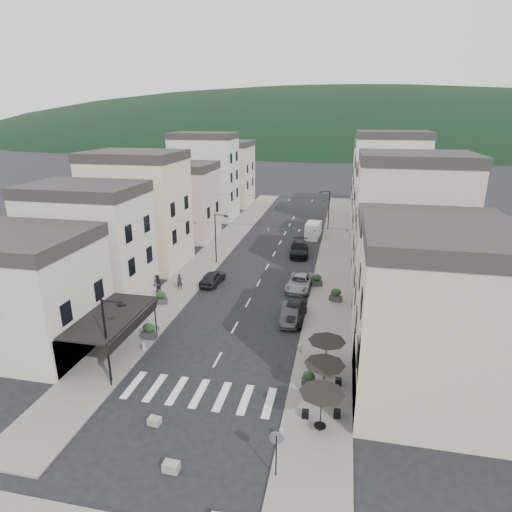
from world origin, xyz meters
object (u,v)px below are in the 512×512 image
(parked_car_e, at_px, (213,278))
(pedestrian_b, at_px, (158,284))
(delivery_van, at_px, (313,230))
(pedestrian_a, at_px, (180,282))
(parked_car_b, at_px, (290,314))
(parked_car_a, at_px, (294,311))
(parked_car_d, at_px, (299,249))
(parked_car_c, at_px, (300,282))

(parked_car_e, height_order, pedestrian_b, pedestrian_b)
(delivery_van, xyz_separation_m, pedestrian_a, (-11.49, -22.20, -0.18))
(parked_car_b, bearing_deg, pedestrian_b, 165.06)
(parked_car_b, relative_size, pedestrian_a, 2.60)
(parked_car_a, relative_size, parked_car_b, 1.15)
(parked_car_b, distance_m, parked_car_d, 18.19)
(pedestrian_b, bearing_deg, pedestrian_a, 62.59)
(parked_car_b, xyz_separation_m, parked_car_d, (-1.18, 18.15, 0.11))
(delivery_van, height_order, pedestrian_a, delivery_van)
(parked_car_a, distance_m, parked_car_b, 0.53)
(parked_car_a, bearing_deg, pedestrian_a, 163.97)
(parked_car_c, distance_m, pedestrian_b, 14.04)
(parked_car_e, xyz_separation_m, pedestrian_a, (-2.69, -2.30, 0.21))
(parked_car_b, height_order, pedestrian_a, pedestrian_a)
(parked_car_a, distance_m, delivery_van, 26.17)
(parked_car_e, bearing_deg, parked_car_b, 148.24)
(parked_car_d, bearing_deg, parked_car_b, -90.94)
(parked_car_a, bearing_deg, delivery_van, 93.30)
(pedestrian_b, bearing_deg, delivery_van, 86.14)
(parked_car_d, bearing_deg, parked_car_c, -88.27)
(parked_car_e, relative_size, delivery_van, 0.86)
(parked_car_e, distance_m, pedestrian_a, 3.55)
(parked_car_a, xyz_separation_m, parked_car_c, (-0.23, 6.82, -0.12))
(parked_car_a, height_order, parked_car_e, parked_car_a)
(parked_car_c, distance_m, parked_car_d, 10.97)
(parked_car_c, xyz_separation_m, delivery_van, (-0.17, 19.35, 0.40))
(parked_car_a, bearing_deg, parked_car_e, 148.15)
(parked_car_c, relative_size, pedestrian_b, 2.68)
(parked_car_b, height_order, parked_car_d, parked_car_d)
(parked_car_d, height_order, delivery_van, delivery_van)
(parked_car_c, distance_m, parked_car_e, 8.98)
(parked_car_e, height_order, pedestrian_a, pedestrian_a)
(parked_car_b, xyz_separation_m, pedestrian_b, (-13.36, 3.08, 0.38))
(parked_car_b, bearing_deg, parked_car_c, 87.74)
(pedestrian_a, bearing_deg, parked_car_a, -38.09)
(parked_car_c, bearing_deg, parked_car_e, -173.19)
(parked_car_b, height_order, pedestrian_b, pedestrian_b)
(parked_car_b, height_order, parked_car_c, parked_car_c)
(parked_car_a, height_order, parked_car_d, parked_car_a)
(parked_car_b, relative_size, delivery_van, 0.87)
(pedestrian_b, bearing_deg, parked_car_d, 76.56)
(parked_car_c, bearing_deg, pedestrian_b, -159.43)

